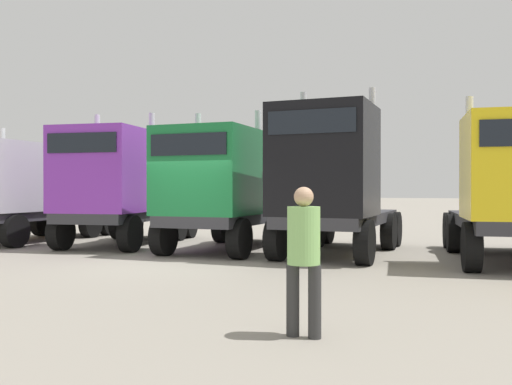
{
  "coord_description": "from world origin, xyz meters",
  "views": [
    {
      "loc": [
        6.16,
        -11.7,
        1.8
      ],
      "look_at": [
        0.89,
        4.09,
        1.69
      ],
      "focal_mm": 39.56,
      "sensor_mm": 36.0,
      "label": 1
    }
  ],
  "objects_px": {
    "semi_truck_silver": "(14,192)",
    "semi_truck_purple": "(113,186)",
    "semi_truck_green": "(219,189)",
    "visitor_with_camera": "(304,250)",
    "semi_truck_black": "(330,181)"
  },
  "relations": [
    {
      "from": "semi_truck_purple",
      "to": "visitor_with_camera",
      "type": "xyz_separation_m",
      "value": [
        8.02,
        -8.37,
        -0.82
      ]
    },
    {
      "from": "semi_truck_silver",
      "to": "semi_truck_green",
      "type": "bearing_deg",
      "value": 88.2
    },
    {
      "from": "semi_truck_purple",
      "to": "semi_truck_green",
      "type": "xyz_separation_m",
      "value": [
        3.62,
        -0.3,
        -0.09
      ]
    },
    {
      "from": "semi_truck_purple",
      "to": "semi_truck_green",
      "type": "bearing_deg",
      "value": 80.25
    },
    {
      "from": "semi_truck_silver",
      "to": "visitor_with_camera",
      "type": "bearing_deg",
      "value": 55.62
    },
    {
      "from": "semi_truck_silver",
      "to": "semi_truck_black",
      "type": "distance_m",
      "value": 10.7
    },
    {
      "from": "semi_truck_green",
      "to": "visitor_with_camera",
      "type": "relative_size",
      "value": 3.47
    },
    {
      "from": "semi_truck_silver",
      "to": "semi_truck_purple",
      "type": "height_order",
      "value": "semi_truck_purple"
    },
    {
      "from": "semi_truck_purple",
      "to": "visitor_with_camera",
      "type": "height_order",
      "value": "semi_truck_purple"
    },
    {
      "from": "semi_truck_silver",
      "to": "semi_truck_purple",
      "type": "xyz_separation_m",
      "value": [
        3.84,
        -0.07,
        0.18
      ]
    },
    {
      "from": "semi_truck_purple",
      "to": "semi_truck_silver",
      "type": "bearing_deg",
      "value": -96.09
    },
    {
      "from": "semi_truck_silver",
      "to": "semi_truck_black",
      "type": "bearing_deg",
      "value": 87.79
    },
    {
      "from": "semi_truck_green",
      "to": "semi_truck_purple",
      "type": "bearing_deg",
      "value": -92.86
    },
    {
      "from": "visitor_with_camera",
      "to": "semi_truck_silver",
      "type": "bearing_deg",
      "value": 60.06
    },
    {
      "from": "semi_truck_silver",
      "to": "semi_truck_purple",
      "type": "bearing_deg",
      "value": 89.98
    }
  ]
}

